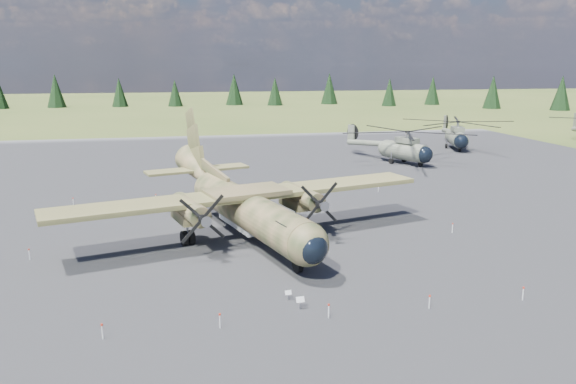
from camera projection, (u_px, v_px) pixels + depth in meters
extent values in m
plane|color=brown|center=(257.00, 245.00, 43.60)|extent=(500.00, 500.00, 0.00)
cube|color=#595A5E|center=(241.00, 213.00, 53.15)|extent=(120.00, 120.00, 0.04)
cylinder|color=#374223|center=(249.00, 211.00, 44.37)|extent=(7.86, 19.17, 2.97)
sphere|color=#374223|center=(307.00, 244.00, 36.08)|extent=(3.57, 3.57, 2.91)
sphere|color=black|center=(311.00, 248.00, 35.58)|extent=(2.62, 2.62, 2.14)
cube|color=black|center=(295.00, 226.00, 37.37)|extent=(2.49, 2.19, 0.58)
cone|color=#374223|center=(199.00, 171.00, 54.99)|extent=(4.71, 7.79, 4.46)
cube|color=#A0A3A5|center=(244.00, 222.00, 45.56)|extent=(3.61, 6.66, 0.53)
cube|color=#36391D|center=(246.00, 194.00, 44.56)|extent=(30.58, 11.53, 0.37)
cube|color=#374223|center=(246.00, 192.00, 44.51)|extent=(7.13, 5.35, 0.37)
cylinder|color=#374223|center=(190.00, 209.00, 42.31)|extent=(2.98, 5.73, 1.59)
cube|color=#374223|center=(187.00, 215.00, 43.20)|extent=(2.48, 3.89, 0.85)
cone|color=gray|center=(204.00, 220.00, 39.32)|extent=(1.03, 1.13, 0.80)
cylinder|color=black|center=(188.00, 238.00, 43.60)|extent=(1.20, 1.37, 1.16)
cylinder|color=#374223|center=(301.00, 196.00, 46.51)|extent=(2.98, 5.73, 1.59)
cube|color=#374223|center=(296.00, 202.00, 47.40)|extent=(2.48, 3.89, 0.85)
cone|color=gray|center=(322.00, 205.00, 43.52)|extent=(1.03, 1.13, 0.80)
cylinder|color=black|center=(296.00, 223.00, 47.80)|extent=(1.20, 1.37, 1.16)
cube|color=#374223|center=(213.00, 171.00, 51.35)|extent=(2.38, 7.80, 1.78)
cube|color=#36391D|center=(197.00, 169.00, 55.44)|extent=(10.42, 4.91, 0.23)
cylinder|color=gray|center=(298.00, 255.00, 37.42)|extent=(0.18, 0.18, 0.95)
cylinder|color=black|center=(298.00, 265.00, 37.59)|extent=(0.62, 1.05, 0.99)
cylinder|color=slate|center=(404.00, 151.00, 78.73)|extent=(5.25, 7.53, 2.48)
sphere|color=black|center=(424.00, 155.00, 75.94)|extent=(3.03, 3.03, 2.28)
sphere|color=slate|center=(386.00, 148.00, 81.53)|extent=(3.03, 3.03, 2.28)
cube|color=slate|center=(407.00, 140.00, 78.06)|extent=(2.86, 3.59, 0.74)
cylinder|color=gray|center=(407.00, 135.00, 77.90)|extent=(0.47, 0.47, 0.99)
cylinder|color=slate|center=(368.00, 143.00, 84.37)|extent=(4.31, 8.04, 1.42)
cube|color=slate|center=(351.00, 132.00, 87.01)|extent=(0.78, 1.35, 2.38)
cylinder|color=black|center=(353.00, 132.00, 87.21)|extent=(1.14, 2.37, 2.58)
cylinder|color=black|center=(420.00, 164.00, 76.71)|extent=(0.54, 0.73, 0.67)
cylinder|color=black|center=(391.00, 161.00, 79.21)|extent=(0.60, 0.85, 0.79)
cylinder|color=gray|center=(391.00, 157.00, 79.09)|extent=(0.18, 0.18, 1.44)
cylinder|color=black|center=(404.00, 159.00, 80.76)|extent=(0.60, 0.85, 0.79)
cylinder|color=gray|center=(404.00, 156.00, 80.64)|extent=(0.18, 0.18, 1.44)
cylinder|color=slate|center=(456.00, 138.00, 92.31)|extent=(4.45, 7.57, 2.49)
sphere|color=black|center=(461.00, 142.00, 88.84)|extent=(2.85, 2.85, 2.29)
sphere|color=slate|center=(452.00, 136.00, 95.78)|extent=(2.85, 2.85, 2.29)
cube|color=slate|center=(458.00, 129.00, 91.57)|extent=(2.54, 3.53, 0.75)
cylinder|color=gray|center=(458.00, 124.00, 91.40)|extent=(0.45, 0.45, 0.99)
cylinder|color=slate|center=(448.00, 131.00, 99.33)|extent=(3.25, 8.37, 1.42)
cube|color=slate|center=(445.00, 122.00, 102.67)|extent=(0.61, 1.40, 2.39)
cylinder|color=black|center=(447.00, 122.00, 102.64)|extent=(0.80, 2.49, 2.59)
cylinder|color=black|center=(460.00, 150.00, 89.73)|extent=(0.46, 0.73, 0.68)
cylinder|color=black|center=(446.00, 146.00, 93.90)|extent=(0.52, 0.85, 0.80)
cylinder|color=gray|center=(446.00, 143.00, 93.79)|extent=(0.17, 0.17, 1.44)
cylinder|color=black|center=(463.00, 146.00, 93.67)|extent=(0.52, 0.85, 0.80)
cylinder|color=gray|center=(463.00, 143.00, 93.55)|extent=(0.17, 0.17, 1.44)
cube|color=slate|center=(576.00, 120.00, 103.20)|extent=(0.50, 1.53, 2.59)
cube|color=gray|center=(288.00, 296.00, 33.50)|extent=(0.08, 0.08, 0.48)
cube|color=silver|center=(288.00, 293.00, 33.41)|extent=(0.40, 0.20, 0.27)
cube|color=gray|center=(300.00, 304.00, 32.26)|extent=(0.09, 0.09, 0.60)
cube|color=silver|center=(300.00, 299.00, 32.15)|extent=(0.50, 0.25, 0.34)
cylinder|color=silver|center=(102.00, 332.00, 28.65)|extent=(0.07, 0.07, 0.80)
cylinder|color=red|center=(102.00, 325.00, 28.56)|extent=(0.12, 0.12, 0.10)
cylinder|color=silver|center=(220.00, 321.00, 29.83)|extent=(0.07, 0.07, 0.80)
cylinder|color=red|center=(220.00, 314.00, 29.74)|extent=(0.12, 0.12, 0.10)
cylinder|color=silver|center=(329.00, 312.00, 31.01)|extent=(0.07, 0.07, 0.80)
cylinder|color=red|center=(329.00, 305.00, 30.93)|extent=(0.12, 0.12, 0.10)
cylinder|color=silver|center=(429.00, 302.00, 32.20)|extent=(0.07, 0.07, 0.80)
cylinder|color=red|center=(430.00, 296.00, 32.11)|extent=(0.12, 0.12, 0.10)
cylinder|color=silver|center=(523.00, 294.00, 33.38)|extent=(0.07, 0.07, 0.80)
cylinder|color=red|center=(524.00, 288.00, 33.29)|extent=(0.12, 0.12, 0.10)
cylinder|color=silver|center=(73.00, 202.00, 55.64)|extent=(0.07, 0.07, 0.80)
cylinder|color=red|center=(73.00, 198.00, 55.55)|extent=(0.12, 0.12, 0.10)
cylinder|color=silver|center=(156.00, 198.00, 57.21)|extent=(0.07, 0.07, 0.80)
cylinder|color=red|center=(156.00, 194.00, 57.12)|extent=(0.12, 0.12, 0.10)
cylinder|color=silver|center=(234.00, 195.00, 58.79)|extent=(0.07, 0.07, 0.80)
cylinder|color=red|center=(234.00, 191.00, 58.70)|extent=(0.12, 0.12, 0.10)
cylinder|color=silver|center=(308.00, 191.00, 60.36)|extent=(0.07, 0.07, 0.80)
cylinder|color=red|center=(308.00, 188.00, 60.28)|extent=(0.12, 0.12, 0.10)
cylinder|color=silver|center=(378.00, 188.00, 61.94)|extent=(0.07, 0.07, 0.80)
cylinder|color=red|center=(379.00, 185.00, 61.85)|extent=(0.12, 0.12, 0.10)
cylinder|color=silver|center=(29.00, 255.00, 40.26)|extent=(0.07, 0.07, 0.80)
cylinder|color=red|center=(29.00, 249.00, 40.17)|extent=(0.12, 0.12, 0.10)
cylinder|color=silver|center=(452.00, 228.00, 46.76)|extent=(0.07, 0.07, 0.80)
cylinder|color=red|center=(453.00, 224.00, 46.67)|extent=(0.12, 0.12, 0.10)
cone|color=black|center=(561.00, 93.00, 170.76)|extent=(5.88, 5.88, 10.50)
cone|color=black|center=(493.00, 92.00, 177.76)|extent=(5.81, 5.81, 10.38)
cone|color=black|center=(433.00, 90.00, 195.01)|extent=(5.48, 5.48, 9.78)
cone|color=black|center=(389.00, 92.00, 189.41)|extent=(5.21, 5.21, 9.30)
cone|color=black|center=(329.00, 88.00, 198.48)|extent=(6.09, 6.09, 10.87)
cone|color=black|center=(275.00, 91.00, 192.28)|extent=(5.32, 5.32, 9.51)
cone|color=black|center=(234.00, 89.00, 193.86)|extent=(5.99, 5.99, 10.70)
cone|color=black|center=(175.00, 93.00, 187.26)|extent=(4.93, 4.93, 8.80)
cone|color=black|center=(119.00, 92.00, 185.48)|extent=(5.30, 5.30, 9.46)
cone|color=black|center=(56.00, 91.00, 181.99)|extent=(6.01, 6.01, 10.73)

